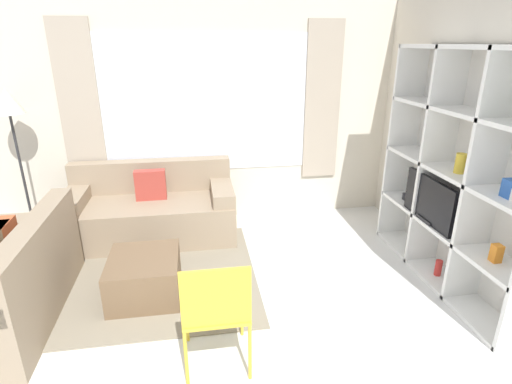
% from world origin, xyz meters
% --- Properties ---
extents(wall_back, '(5.75, 0.11, 2.70)m').
position_xyz_m(wall_back, '(0.00, 3.20, 1.36)').
color(wall_back, beige).
rests_on(wall_back, ground_plane).
extents(wall_right, '(0.07, 4.37, 2.70)m').
position_xyz_m(wall_right, '(2.31, 1.58, 1.35)').
color(wall_right, beige).
rests_on(wall_right, ground_plane).
extents(area_rug, '(2.77, 1.85, 0.01)m').
position_xyz_m(area_rug, '(-1.04, 1.82, 0.01)').
color(area_rug, gray).
rests_on(area_rug, ground_plane).
extents(shelving_unit, '(0.35, 1.99, 2.12)m').
position_xyz_m(shelving_unit, '(2.13, 1.36, 1.05)').
color(shelving_unit, silver).
rests_on(shelving_unit, ground_plane).
extents(couch_main, '(1.86, 0.86, 0.84)m').
position_xyz_m(couch_main, '(-0.69, 2.72, 0.31)').
color(couch_main, gray).
rests_on(couch_main, ground_plane).
extents(couch_side, '(0.86, 1.57, 0.84)m').
position_xyz_m(couch_side, '(-1.74, 1.39, 0.32)').
color(couch_side, gray).
rests_on(couch_side, ground_plane).
extents(ottoman, '(0.61, 0.66, 0.38)m').
position_xyz_m(ottoman, '(-0.67, 1.52, 0.19)').
color(ottoman, brown).
rests_on(ottoman, ground_plane).
extents(floor_lamp, '(0.32, 0.32, 1.70)m').
position_xyz_m(floor_lamp, '(-2.05, 2.89, 1.46)').
color(floor_lamp, black).
rests_on(floor_lamp, ground_plane).
extents(folding_chair, '(0.44, 0.46, 0.86)m').
position_xyz_m(folding_chair, '(-0.09, 0.56, 0.52)').
color(folding_chair, gold).
rests_on(folding_chair, ground_plane).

